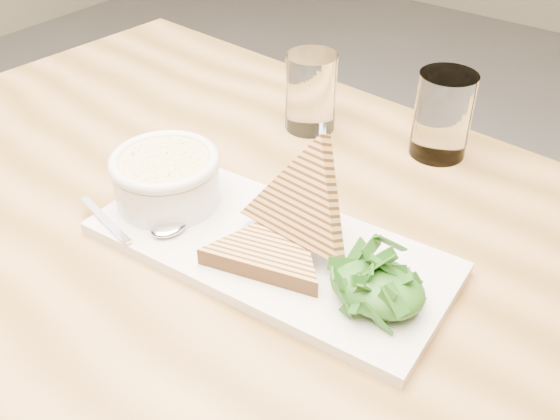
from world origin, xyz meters
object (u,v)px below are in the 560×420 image
Objects in this scene: platter at (269,248)px; soup_bowl at (167,183)px; table_top at (217,204)px; glass_far at (443,115)px; glass_near at (311,92)px.

soup_bowl is (-0.15, -0.01, 0.03)m from platter.
table_top is 9.18× the size of glass_far.
glass_far reaches higher than platter.
glass_near reaches higher than platter.
glass_near is at bearing 86.60° from soup_bowl.
glass_near is (-0.13, 0.27, 0.05)m from platter.
platter is (0.13, -0.05, 0.03)m from table_top.
glass_near is at bearing -165.84° from glass_far.
glass_far is (0.21, 0.33, 0.02)m from soup_bowl.
soup_bowl is (-0.02, -0.06, 0.06)m from table_top.
platter is 0.31m from glass_near.
soup_bowl is 1.06× the size of glass_far.
table_top is at bearing 157.82° from platter.
platter is at bearing 3.92° from soup_bowl.
platter is 0.15m from soup_bowl.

